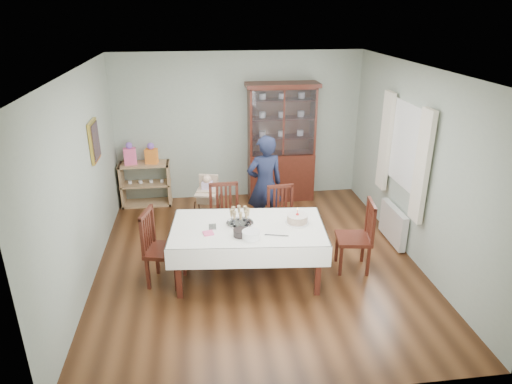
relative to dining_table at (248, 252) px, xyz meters
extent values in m
plane|color=#593319|center=(0.17, 0.39, -0.38)|extent=(5.00, 5.00, 0.00)
plane|color=#9EAA99|center=(0.17, 2.89, 0.97)|extent=(4.50, 0.00, 4.50)
plane|color=#9EAA99|center=(-2.08, 0.39, 0.97)|extent=(0.00, 5.00, 5.00)
plane|color=#9EAA99|center=(2.42, 0.39, 0.97)|extent=(0.00, 5.00, 5.00)
plane|color=white|center=(0.17, 0.39, 2.32)|extent=(5.00, 5.00, 0.00)
cube|color=#451911|center=(0.00, 0.00, 0.34)|extent=(1.99, 1.22, 0.06)
cube|color=white|center=(0.00, 0.00, 0.37)|extent=(2.10, 1.33, 0.01)
cube|color=#451911|center=(0.92, 2.65, 0.07)|extent=(1.20, 0.45, 0.90)
cube|color=white|center=(0.92, 2.46, 1.12)|extent=(1.12, 0.01, 1.16)
cube|color=#451911|center=(0.92, 2.65, 1.76)|extent=(1.30, 0.48, 0.07)
cube|color=tan|center=(-1.58, 2.67, -0.36)|extent=(0.90, 0.38, 0.04)
cube|color=tan|center=(-1.58, 2.67, 0.02)|extent=(0.90, 0.38, 0.03)
cube|color=tan|center=(-1.58, 2.67, 0.40)|extent=(0.90, 0.38, 0.04)
cube|color=tan|center=(-2.00, 2.67, 0.02)|extent=(0.04, 0.38, 0.80)
cube|color=tan|center=(-1.16, 2.67, 0.02)|extent=(0.04, 0.38, 0.80)
cube|color=gold|center=(-2.05, 1.19, 1.27)|extent=(0.04, 0.48, 0.58)
cube|color=white|center=(2.39, 0.69, 1.17)|extent=(0.04, 1.02, 1.22)
cube|color=silver|center=(2.33, 0.07, 1.07)|extent=(0.07, 0.30, 1.55)
cube|color=silver|center=(2.33, 1.31, 1.07)|extent=(0.07, 0.30, 1.55)
cube|color=white|center=(2.33, 0.69, -0.08)|extent=(0.10, 0.80, 0.55)
cube|color=#451911|center=(-0.24, 0.75, 0.08)|extent=(0.48, 0.48, 0.05)
cube|color=#451911|center=(-0.25, 0.96, 0.36)|extent=(0.44, 0.06, 0.54)
cube|color=#451911|center=(0.61, 0.74, 0.05)|extent=(0.46, 0.46, 0.05)
cube|color=#451911|center=(0.60, 0.93, 0.31)|extent=(0.41, 0.07, 0.50)
cube|color=#451911|center=(-1.08, 0.01, 0.09)|extent=(0.56, 0.56, 0.05)
cube|color=#451911|center=(-1.29, 0.06, 0.37)|extent=(0.15, 0.44, 0.54)
cube|color=#451911|center=(1.46, 0.03, 0.08)|extent=(0.51, 0.51, 0.05)
cube|color=#451911|center=(1.66, 0.00, 0.36)|extent=(0.10, 0.43, 0.53)
imported|color=black|center=(0.42, 1.33, 0.42)|extent=(0.65, 0.49, 1.61)
cube|color=tan|center=(-0.48, 1.51, 0.21)|extent=(0.36, 0.34, 0.22)
cube|color=tan|center=(-0.48, 1.51, 0.40)|extent=(0.31, 0.13, 0.25)
cube|color=tan|center=(-0.48, 1.51, 0.29)|extent=(0.35, 0.22, 0.03)
cube|color=silver|center=(-0.48, 1.51, 0.36)|extent=(0.19, 0.16, 0.16)
sphere|color=beige|center=(-0.48, 1.51, 0.49)|extent=(0.14, 0.14, 0.14)
cylinder|color=silver|center=(-0.09, 0.09, 0.38)|extent=(0.36, 0.36, 0.01)
torus|color=silver|center=(-0.09, 0.09, 0.39)|extent=(0.36, 0.36, 0.01)
cylinder|color=white|center=(0.66, 0.01, 0.38)|extent=(0.32, 0.32, 0.02)
cylinder|color=brown|center=(0.66, 0.01, 0.44)|extent=(0.27, 0.27, 0.10)
cylinder|color=silver|center=(0.66, 0.01, 0.49)|extent=(0.27, 0.27, 0.01)
cylinder|color=#F24C4C|center=(0.66, 0.01, 0.54)|extent=(0.01, 0.01, 0.08)
sphere|color=yellow|center=(0.66, 0.01, 0.58)|extent=(0.02, 0.02, 0.02)
cylinder|color=black|center=(-0.12, -0.25, 0.42)|extent=(0.23, 0.23, 0.09)
cylinder|color=white|center=(0.00, -0.33, 0.42)|extent=(0.27, 0.27, 0.10)
cube|color=#F95B8F|center=(-0.52, -0.14, 0.38)|extent=(0.15, 0.15, 0.02)
cube|color=silver|center=(0.33, -0.30, 0.38)|extent=(0.30, 0.10, 0.01)
cube|color=#F95B8F|center=(-1.80, 2.65, 0.56)|extent=(0.24, 0.17, 0.29)
sphere|color=#E533B2|center=(-1.80, 2.65, 0.76)|extent=(0.12, 0.12, 0.12)
cube|color=orange|center=(-1.43, 2.65, 0.55)|extent=(0.23, 0.19, 0.27)
sphere|color=#E533B2|center=(-1.43, 2.65, 0.73)|extent=(0.12, 0.12, 0.12)
camera|label=1|loc=(-0.58, -5.29, 3.05)|focal=32.00mm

